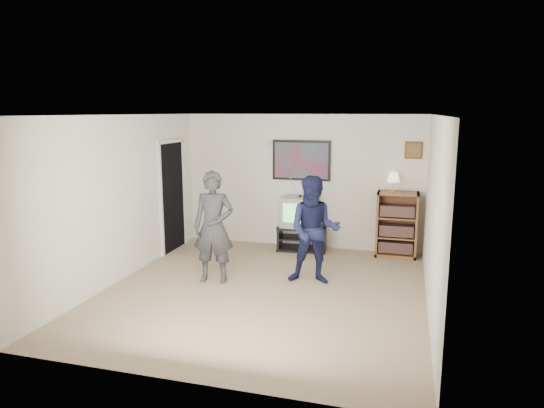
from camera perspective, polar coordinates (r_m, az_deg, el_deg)
The scene contains 13 objects.
room_shell at distance 7.08m, azimuth -0.19°, elevation 0.28°, with size 4.51×5.00×2.51m.
media_stand at distance 9.07m, azimuth 3.55°, elevation -4.01°, with size 0.95×0.59×0.45m.
crt_television at distance 8.97m, azimuth 3.31°, elevation -0.88°, with size 0.65×0.55×0.55m, color #969691, non-canonical shape.
bookshelf at distance 8.85m, azimuth 14.46°, elevation -2.34°, with size 0.71×0.40×1.16m, color brown, non-canonical shape.
table_lamp at distance 8.70m, azimuth 14.08°, elevation 2.53°, with size 0.22×0.22×0.35m, color #FFF4C1, non-canonical shape.
person_tall at distance 7.31m, azimuth -6.89°, elevation -2.72°, with size 0.62×0.41×1.69m, color #303032.
person_short at distance 7.23m, azimuth 4.99°, elevation -3.10°, with size 0.79×0.62×1.62m, color #15193B.
controller_left at distance 7.42m, azimuth -6.74°, elevation -0.25°, with size 0.04×0.12×0.04m, color white.
controller_right at distance 7.45m, azimuth 5.42°, elevation -1.51°, with size 0.04×0.12×0.04m, color white.
poster at distance 9.07m, azimuth 3.47°, elevation 5.14°, with size 1.10×0.03×0.75m, color black.
air_vent at distance 9.18m, azimuth 0.12°, elevation 7.11°, with size 0.28×0.02×0.14m, color white.
small_picture at distance 8.86m, azimuth 16.32°, elevation 6.09°, with size 0.30×0.03×0.30m, color #4B2B17.
doorway at distance 9.09m, azimuth -11.68°, elevation 0.81°, with size 0.03×0.85×2.00m, color black.
Camera 1 is at (1.89, -6.35, 2.55)m, focal length 32.00 mm.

